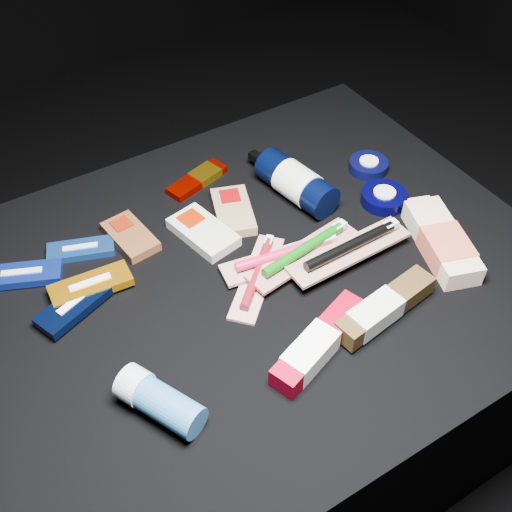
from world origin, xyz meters
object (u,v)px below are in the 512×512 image
toothpaste_carton_red (317,346)px  lotion_bottle (296,183)px  deodorant_stick (159,401)px  bodywash_bottle (442,243)px

toothpaste_carton_red → lotion_bottle: bearing=41.1°
deodorant_stick → toothpaste_carton_red: size_ratio=0.69×
bodywash_bottle → toothpaste_carton_red: 0.31m
deodorant_stick → toothpaste_carton_red: 0.24m
lotion_bottle → toothpaste_carton_red: 0.36m
bodywash_bottle → toothpaste_carton_red: size_ratio=1.03×
bodywash_bottle → lotion_bottle: bearing=136.2°
lotion_bottle → deodorant_stick: size_ratio=1.57×
lotion_bottle → bodywash_bottle: lotion_bottle is taller
bodywash_bottle → deodorant_stick: 0.54m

